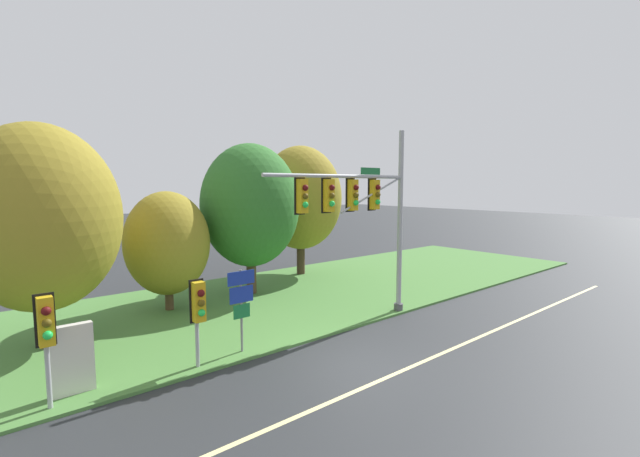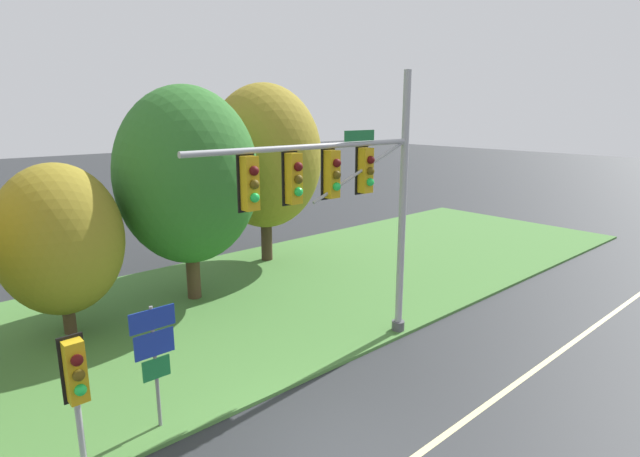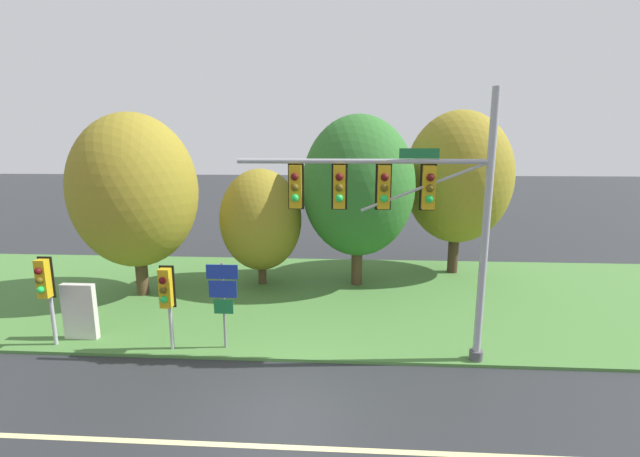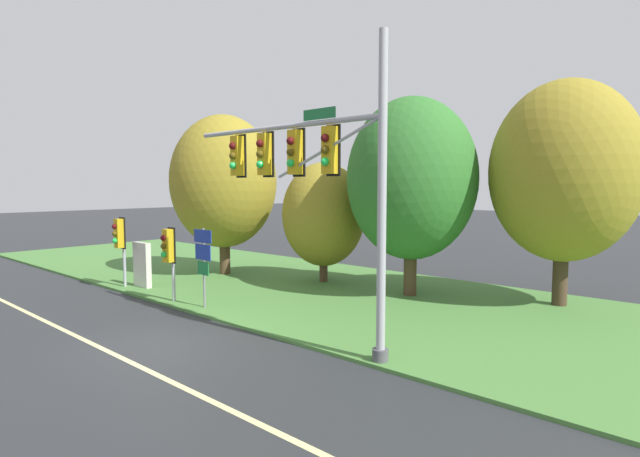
{
  "view_description": "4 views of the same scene",
  "coord_description": "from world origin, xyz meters",
  "px_view_note": "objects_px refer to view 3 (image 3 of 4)",
  "views": [
    {
      "loc": [
        -9.29,
        -9.24,
        5.72
      ],
      "look_at": [
        2.28,
        4.48,
        3.87
      ],
      "focal_mm": 24.0,
      "sensor_mm": 36.0,
      "label": 1
    },
    {
      "loc": [
        -6.17,
        -6.5,
        6.9
      ],
      "look_at": [
        3.52,
        4.34,
        3.46
      ],
      "focal_mm": 28.0,
      "sensor_mm": 36.0,
      "label": 2
    },
    {
      "loc": [
        1.49,
        -9.37,
        6.54
      ],
      "look_at": [
        0.68,
        4.09,
        3.85
      ],
      "focal_mm": 24.0,
      "sensor_mm": 36.0,
      "label": 3
    },
    {
      "loc": [
        12.36,
        -7.04,
        4.39
      ],
      "look_at": [
        2.46,
        3.98,
        3.12
      ],
      "focal_mm": 28.0,
      "sensor_mm": 36.0,
      "label": 4
    }
  ],
  "objects_px": {
    "traffic_signal_mast": "(404,204)",
    "route_sign_post": "(223,293)",
    "info_kiosk": "(80,312)",
    "pedestrian_signal_near_kerb": "(166,292)",
    "tree_nearest_road": "(135,191)",
    "tree_left_of_mast": "(261,220)",
    "pedestrian_signal_further_along": "(45,284)",
    "tree_mid_verge": "(458,178)",
    "tree_behind_signpost": "(358,186)"
  },
  "relations": [
    {
      "from": "traffic_signal_mast",
      "to": "tree_behind_signpost",
      "type": "xyz_separation_m",
      "value": [
        -1.12,
        6.93,
        -0.2
      ]
    },
    {
      "from": "pedestrian_signal_near_kerb",
      "to": "tree_behind_signpost",
      "type": "bearing_deg",
      "value": 49.15
    },
    {
      "from": "tree_nearest_road",
      "to": "tree_mid_verge",
      "type": "height_order",
      "value": "tree_mid_verge"
    },
    {
      "from": "route_sign_post",
      "to": "info_kiosk",
      "type": "bearing_deg",
      "value": 175.75
    },
    {
      "from": "tree_behind_signpost",
      "to": "tree_nearest_road",
      "type": "bearing_deg",
      "value": -168.29
    },
    {
      "from": "route_sign_post",
      "to": "pedestrian_signal_near_kerb",
      "type": "bearing_deg",
      "value": -168.32
    },
    {
      "from": "tree_behind_signpost",
      "to": "traffic_signal_mast",
      "type": "bearing_deg",
      "value": -80.78
    },
    {
      "from": "route_sign_post",
      "to": "tree_behind_signpost",
      "type": "relative_size",
      "value": 0.37
    },
    {
      "from": "traffic_signal_mast",
      "to": "tree_mid_verge",
      "type": "bearing_deg",
      "value": 67.44
    },
    {
      "from": "traffic_signal_mast",
      "to": "tree_nearest_road",
      "type": "relative_size",
      "value": 1.03
    },
    {
      "from": "traffic_signal_mast",
      "to": "pedestrian_signal_further_along",
      "type": "height_order",
      "value": "traffic_signal_mast"
    },
    {
      "from": "tree_left_of_mast",
      "to": "tree_mid_verge",
      "type": "distance_m",
      "value": 9.75
    },
    {
      "from": "traffic_signal_mast",
      "to": "tree_nearest_road",
      "type": "distance_m",
      "value": 11.56
    },
    {
      "from": "tree_nearest_road",
      "to": "tree_left_of_mast",
      "type": "height_order",
      "value": "tree_nearest_road"
    },
    {
      "from": "route_sign_post",
      "to": "tree_left_of_mast",
      "type": "xyz_separation_m",
      "value": [
        -0.04,
        6.43,
        1.18
      ]
    },
    {
      "from": "route_sign_post",
      "to": "info_kiosk",
      "type": "relative_size",
      "value": 1.48
    },
    {
      "from": "info_kiosk",
      "to": "tree_left_of_mast",
      "type": "bearing_deg",
      "value": 50.77
    },
    {
      "from": "traffic_signal_mast",
      "to": "info_kiosk",
      "type": "relative_size",
      "value": 4.18
    },
    {
      "from": "traffic_signal_mast",
      "to": "route_sign_post",
      "type": "xyz_separation_m",
      "value": [
        -5.47,
        0.32,
        -2.91
      ]
    },
    {
      "from": "pedestrian_signal_further_along",
      "to": "route_sign_post",
      "type": "height_order",
      "value": "pedestrian_signal_further_along"
    },
    {
      "from": "route_sign_post",
      "to": "tree_mid_verge",
      "type": "relative_size",
      "value": 0.35
    },
    {
      "from": "route_sign_post",
      "to": "tree_nearest_road",
      "type": "distance_m",
      "value": 7.31
    },
    {
      "from": "tree_nearest_road",
      "to": "tree_behind_signpost",
      "type": "xyz_separation_m",
      "value": [
        9.29,
        1.93,
        0.06
      ]
    },
    {
      "from": "tree_mid_verge",
      "to": "pedestrian_signal_further_along",
      "type": "bearing_deg",
      "value": -148.57
    },
    {
      "from": "tree_left_of_mast",
      "to": "tree_behind_signpost",
      "type": "relative_size",
      "value": 0.69
    },
    {
      "from": "tree_left_of_mast",
      "to": "tree_mid_verge",
      "type": "xyz_separation_m",
      "value": [
        9.3,
        2.36,
        1.77
      ]
    },
    {
      "from": "pedestrian_signal_near_kerb",
      "to": "route_sign_post",
      "type": "bearing_deg",
      "value": 11.68
    },
    {
      "from": "pedestrian_signal_near_kerb",
      "to": "tree_nearest_road",
      "type": "distance_m",
      "value": 6.52
    },
    {
      "from": "traffic_signal_mast",
      "to": "tree_left_of_mast",
      "type": "relative_size",
      "value": 1.49
    },
    {
      "from": "pedestrian_signal_near_kerb",
      "to": "pedestrian_signal_further_along",
      "type": "height_order",
      "value": "pedestrian_signal_further_along"
    },
    {
      "from": "traffic_signal_mast",
      "to": "pedestrian_signal_further_along",
      "type": "xyz_separation_m",
      "value": [
        -11.05,
        0.03,
        -2.61
      ]
    },
    {
      "from": "tree_behind_signpost",
      "to": "info_kiosk",
      "type": "height_order",
      "value": "tree_behind_signpost"
    },
    {
      "from": "pedestrian_signal_near_kerb",
      "to": "tree_mid_verge",
      "type": "bearing_deg",
      "value": 39.89
    },
    {
      "from": "pedestrian_signal_near_kerb",
      "to": "info_kiosk",
      "type": "bearing_deg",
      "value": 167.85
    },
    {
      "from": "pedestrian_signal_near_kerb",
      "to": "tree_nearest_road",
      "type": "bearing_deg",
      "value": 123.1
    },
    {
      "from": "pedestrian_signal_near_kerb",
      "to": "tree_nearest_road",
      "type": "xyz_separation_m",
      "value": [
        -3.28,
        5.03,
        2.53
      ]
    },
    {
      "from": "pedestrian_signal_further_along",
      "to": "route_sign_post",
      "type": "relative_size",
      "value": 1.06
    },
    {
      "from": "pedestrian_signal_further_along",
      "to": "tree_mid_verge",
      "type": "height_order",
      "value": "tree_mid_verge"
    },
    {
      "from": "pedestrian_signal_near_kerb",
      "to": "tree_behind_signpost",
      "type": "relative_size",
      "value": 0.36
    },
    {
      "from": "tree_nearest_road",
      "to": "tree_behind_signpost",
      "type": "height_order",
      "value": "tree_behind_signpost"
    },
    {
      "from": "tree_behind_signpost",
      "to": "info_kiosk",
      "type": "xyz_separation_m",
      "value": [
        -9.34,
        -6.24,
        -3.61
      ]
    },
    {
      "from": "tree_nearest_road",
      "to": "route_sign_post",
      "type": "bearing_deg",
      "value": -43.47
    },
    {
      "from": "route_sign_post",
      "to": "tree_nearest_road",
      "type": "relative_size",
      "value": 0.37
    },
    {
      "from": "pedestrian_signal_further_along",
      "to": "info_kiosk",
      "type": "xyz_separation_m",
      "value": [
        0.59,
        0.65,
        -1.19
      ]
    },
    {
      "from": "pedestrian_signal_near_kerb",
      "to": "pedestrian_signal_further_along",
      "type": "relative_size",
      "value": 0.93
    },
    {
      "from": "traffic_signal_mast",
      "to": "route_sign_post",
      "type": "relative_size",
      "value": 2.82
    },
    {
      "from": "pedestrian_signal_near_kerb",
      "to": "tree_mid_verge",
      "type": "xyz_separation_m",
      "value": [
        10.92,
        9.13,
        2.83
      ]
    },
    {
      "from": "tree_nearest_road",
      "to": "tree_mid_verge",
      "type": "relative_size",
      "value": 0.96
    },
    {
      "from": "tree_mid_verge",
      "to": "info_kiosk",
      "type": "distance_m",
      "value": 16.98
    },
    {
      "from": "pedestrian_signal_near_kerb",
      "to": "tree_mid_verge",
      "type": "distance_m",
      "value": 14.51
    }
  ]
}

